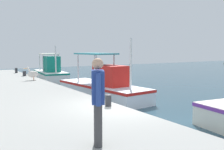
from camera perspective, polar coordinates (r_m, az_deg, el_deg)
fishing_boat_nearest at (r=21.40m, az=-13.36°, el=0.26°), size 4.88×2.23×2.97m
fishing_boat_second at (r=14.19m, az=-2.01°, el=-2.66°), size 6.58×2.51×3.23m
pelican at (r=16.60m, az=-17.07°, el=0.30°), size 0.43×0.96×0.82m
fisherman_standing at (r=5.08m, az=-3.14°, el=-4.91°), size 0.59×0.42×1.73m
mooring_bollard_nearest at (r=21.99m, az=-20.36°, el=0.95°), size 0.20×0.20×0.40m
mooring_bollard_second at (r=19.37m, az=-18.74°, el=0.33°), size 0.24×0.24×0.35m
mooring_bollard_third at (r=8.67m, az=-0.84°, el=-5.65°), size 0.21×0.21×0.38m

